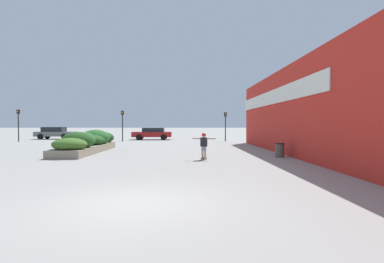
# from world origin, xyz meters

# --- Properties ---
(ground_plane) EXTENTS (300.00, 300.00, 0.00)m
(ground_plane) POSITION_xyz_m (0.00, 0.00, 0.00)
(ground_plane) COLOR gray
(building_wall_right) EXTENTS (0.67, 30.73, 5.35)m
(building_wall_right) POSITION_xyz_m (7.49, 7.56, 2.69)
(building_wall_right) COLOR red
(building_wall_right) RESTS_ON ground_plane
(planter_box) EXTENTS (2.05, 8.44, 1.48)m
(planter_box) POSITION_xyz_m (-5.41, 13.20, 0.68)
(planter_box) COLOR gray
(planter_box) RESTS_ON ground_plane
(skateboard) EXTENTS (0.39, 0.80, 0.09)m
(skateboard) POSITION_xyz_m (2.16, 8.71, 0.07)
(skateboard) COLOR black
(skateboard) RESTS_ON ground_plane
(skateboarder) EXTENTS (1.22, 0.42, 1.33)m
(skateboarder) POSITION_xyz_m (2.16, 8.71, 0.90)
(skateboarder) COLOR tan
(skateboarder) RESTS_ON skateboard
(trash_bin) EXTENTS (0.53, 0.53, 0.81)m
(trash_bin) POSITION_xyz_m (6.52, 9.80, 0.41)
(trash_bin) COLOR #514C47
(trash_bin) RESTS_ON ground_plane
(car_leftmost) EXTENTS (4.70, 2.02, 1.52)m
(car_leftmost) POSITION_xyz_m (-15.40, 30.91, 0.81)
(car_leftmost) COLOR slate
(car_leftmost) RESTS_ON ground_plane
(car_center_left) EXTENTS (4.70, 1.92, 1.43)m
(car_center_left) POSITION_xyz_m (-2.94, 29.19, 0.77)
(car_center_left) COLOR maroon
(car_center_left) RESTS_ON ground_plane
(car_center_right) EXTENTS (4.28, 1.89, 1.44)m
(car_center_right) POSITION_xyz_m (15.28, 28.44, 0.76)
(car_center_right) COLOR black
(car_center_right) RESTS_ON ground_plane
(traffic_light_left) EXTENTS (0.28, 0.30, 3.34)m
(traffic_light_left) POSITION_xyz_m (-5.72, 25.33, 2.29)
(traffic_light_left) COLOR black
(traffic_light_left) RESTS_ON ground_plane
(traffic_light_right) EXTENTS (0.28, 0.30, 3.17)m
(traffic_light_right) POSITION_xyz_m (5.44, 25.47, 2.18)
(traffic_light_right) COLOR black
(traffic_light_right) RESTS_ON ground_plane
(traffic_light_far_left) EXTENTS (0.28, 0.30, 3.44)m
(traffic_light_far_left) POSITION_xyz_m (-16.86, 25.31, 2.35)
(traffic_light_far_left) COLOR black
(traffic_light_far_left) RESTS_ON ground_plane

